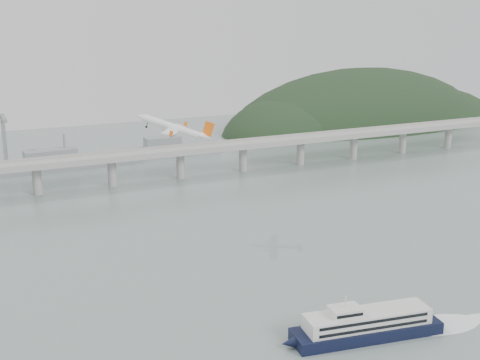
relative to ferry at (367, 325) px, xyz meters
name	(u,v)px	position (x,y,z in m)	size (l,w,h in m)	color
ground	(293,288)	(-3.71, 49.11, -4.84)	(900.00, 900.00, 0.00)	slate
bridge	(152,157)	(-4.86, 249.11, 12.80)	(800.00, 22.00, 23.90)	#979795
headland	(371,141)	(281.47, 380.86, -24.19)	(365.00, 155.00, 156.00)	black
ferry	(367,325)	(0.00, 0.00, 0.00)	(94.49, 26.00, 17.86)	black
airliner	(174,128)	(-31.01, 123.14, 56.52)	(35.39, 33.99, 14.72)	white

